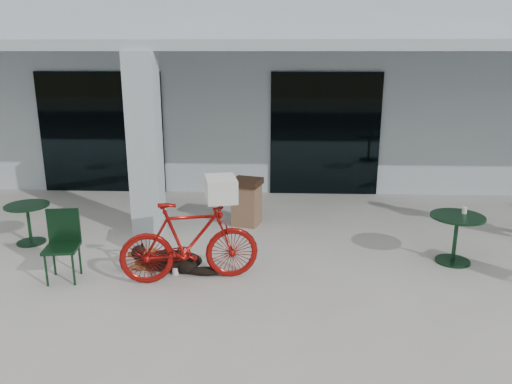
{
  "coord_description": "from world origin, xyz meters",
  "views": [
    {
      "loc": [
        0.76,
        -6.0,
        3.11
      ],
      "look_at": [
        0.43,
        1.48,
        1.0
      ],
      "focal_mm": 35.0,
      "sensor_mm": 36.0,
      "label": 1
    }
  ],
  "objects_px": {
    "dog": "(170,259)",
    "cafe_table_near": "(29,224)",
    "trash_receptacle": "(247,202)",
    "cafe_chair_near": "(62,247)",
    "cafe_table_far": "(455,239)",
    "bicycle": "(190,242)"
  },
  "relations": [
    {
      "from": "cafe_table_near",
      "to": "cafe_chair_near",
      "type": "distance_m",
      "value": 1.79
    },
    {
      "from": "cafe_table_near",
      "to": "trash_receptacle",
      "type": "xyz_separation_m",
      "value": [
        3.57,
        1.11,
        0.1
      ]
    },
    {
      "from": "cafe_table_near",
      "to": "trash_receptacle",
      "type": "distance_m",
      "value": 3.74
    },
    {
      "from": "trash_receptacle",
      "to": "bicycle",
      "type": "bearing_deg",
      "value": -104.97
    },
    {
      "from": "dog",
      "to": "trash_receptacle",
      "type": "distance_m",
      "value": 2.34
    },
    {
      "from": "cafe_table_near",
      "to": "cafe_table_far",
      "type": "relative_size",
      "value": 0.9
    },
    {
      "from": "bicycle",
      "to": "dog",
      "type": "bearing_deg",
      "value": 36.24
    },
    {
      "from": "dog",
      "to": "cafe_chair_near",
      "type": "distance_m",
      "value": 1.51
    },
    {
      "from": "cafe_table_near",
      "to": "cafe_chair_near",
      "type": "height_order",
      "value": "cafe_chair_near"
    },
    {
      "from": "cafe_table_far",
      "to": "bicycle",
      "type": "bearing_deg",
      "value": -168.44
    },
    {
      "from": "dog",
      "to": "cafe_table_near",
      "type": "height_order",
      "value": "cafe_table_near"
    },
    {
      "from": "cafe_table_near",
      "to": "bicycle",
      "type": "bearing_deg",
      "value": -23.77
    },
    {
      "from": "dog",
      "to": "trash_receptacle",
      "type": "relative_size",
      "value": 1.25
    },
    {
      "from": "bicycle",
      "to": "cafe_chair_near",
      "type": "bearing_deg",
      "value": 79.4
    },
    {
      "from": "cafe_table_far",
      "to": "cafe_table_near",
      "type": "bearing_deg",
      "value": 175.88
    },
    {
      "from": "bicycle",
      "to": "cafe_chair_near",
      "type": "relative_size",
      "value": 1.94
    },
    {
      "from": "bicycle",
      "to": "cafe_table_far",
      "type": "xyz_separation_m",
      "value": [
        3.91,
        0.8,
        -0.2
      ]
    },
    {
      "from": "cafe_chair_near",
      "to": "cafe_table_far",
      "type": "bearing_deg",
      "value": 0.93
    },
    {
      "from": "dog",
      "to": "cafe_table_near",
      "type": "relative_size",
      "value": 1.51
    },
    {
      "from": "cafe_table_near",
      "to": "cafe_chair_near",
      "type": "xyz_separation_m",
      "value": [
        1.15,
        -1.37,
        0.16
      ]
    },
    {
      "from": "dog",
      "to": "cafe_table_near",
      "type": "xyz_separation_m",
      "value": [
        -2.58,
        0.99,
        0.16
      ]
    },
    {
      "from": "dog",
      "to": "cafe_table_far",
      "type": "distance_m",
      "value": 4.29
    }
  ]
}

